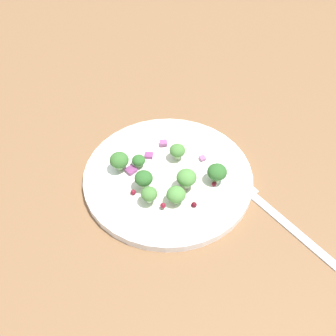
{
  "coord_description": "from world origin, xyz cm",
  "views": [
    {
      "loc": [
        -16.04,
        39.48,
        49.25
      ],
      "look_at": [
        1.2,
        0.68,
        2.7
      ],
      "focal_mm": 46.55,
      "sensor_mm": 36.0,
      "label": 1
    }
  ],
  "objects_px": {
    "fork": "(276,215)",
    "broccoli_floret_2": "(149,194)",
    "broccoli_floret_0": "(119,160)",
    "plate": "(168,176)",
    "broccoli_floret_1": "(144,179)"
  },
  "relations": [
    {
      "from": "fork",
      "to": "broccoli_floret_2",
      "type": "bearing_deg",
      "value": 19.74
    },
    {
      "from": "broccoli_floret_1",
      "to": "fork",
      "type": "height_order",
      "value": "broccoli_floret_1"
    },
    {
      "from": "broccoli_floret_0",
      "to": "broccoli_floret_2",
      "type": "distance_m",
      "value": 0.08
    },
    {
      "from": "broccoli_floret_0",
      "to": "fork",
      "type": "relative_size",
      "value": 0.16
    },
    {
      "from": "broccoli_floret_2",
      "to": "fork",
      "type": "relative_size",
      "value": 0.13
    },
    {
      "from": "broccoli_floret_2",
      "to": "broccoli_floret_1",
      "type": "bearing_deg",
      "value": -48.91
    },
    {
      "from": "broccoli_floret_1",
      "to": "fork",
      "type": "relative_size",
      "value": 0.15
    },
    {
      "from": "broccoli_floret_1",
      "to": "broccoli_floret_0",
      "type": "bearing_deg",
      "value": -20.64
    },
    {
      "from": "broccoli_floret_1",
      "to": "fork",
      "type": "distance_m",
      "value": 0.19
    },
    {
      "from": "plate",
      "to": "broccoli_floret_1",
      "type": "xyz_separation_m",
      "value": [
        0.02,
        0.04,
        0.02
      ]
    },
    {
      "from": "broccoli_floret_2",
      "to": "fork",
      "type": "bearing_deg",
      "value": -160.26
    },
    {
      "from": "plate",
      "to": "fork",
      "type": "height_order",
      "value": "plate"
    },
    {
      "from": "broccoli_floret_1",
      "to": "plate",
      "type": "bearing_deg",
      "value": -118.7
    },
    {
      "from": "plate",
      "to": "fork",
      "type": "bearing_deg",
      "value": -179.71
    },
    {
      "from": "broccoli_floret_1",
      "to": "broccoli_floret_2",
      "type": "xyz_separation_m",
      "value": [
        -0.02,
        0.02,
        -0.0
      ]
    }
  ]
}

